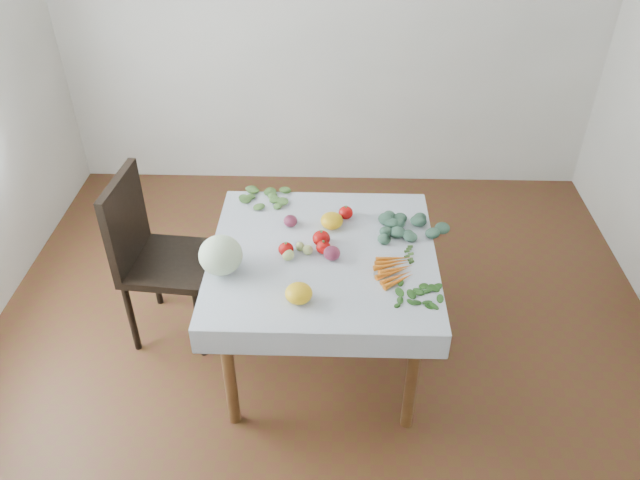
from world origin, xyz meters
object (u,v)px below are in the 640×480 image
Objects in this scene: chair at (151,249)px; heirloom_back at (332,221)px; table at (323,269)px; carrot_bunch at (395,269)px; cabbage at (221,255)px.

chair is 1.02m from heirloom_back.
chair reaches higher than table.
heirloom_back is 0.47m from carrot_bunch.
heirloom_back is (0.52, 0.38, -0.05)m from cabbage.
carrot_bunch is (0.83, 0.02, -0.08)m from cabbage.
heirloom_back is (0.04, 0.22, 0.14)m from table.
carrot_bunch is (1.30, -0.37, 0.19)m from chair.
cabbage is at bearing -162.25° from table.
cabbage is at bearing -39.20° from chair.
carrot_bunch is (0.35, -0.14, 0.12)m from table.
chair is (-0.95, 0.23, -0.07)m from table.
chair is 3.94× the size of carrot_bunch.
chair is at bearing 179.47° from heirloom_back.
carrot_bunch is at bearing -15.77° from chair.
chair is at bearing 164.23° from carrot_bunch.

